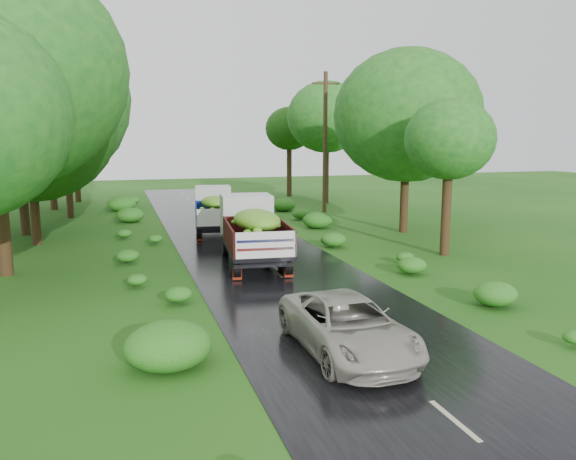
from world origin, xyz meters
name	(u,v)px	position (x,y,z in m)	size (l,w,h in m)	color
ground	(364,346)	(0.00, 0.00, 0.00)	(120.00, 120.00, 0.00)	#15490F
road	(302,293)	(0.00, 5.00, 0.01)	(6.50, 80.00, 0.02)	black
road_lines	(293,286)	(0.00, 6.00, 0.02)	(0.12, 69.60, 0.00)	#BFB78C
truck_near	(252,227)	(-0.49, 10.08, 1.52)	(2.85, 6.56, 2.68)	black
truck_far	(214,208)	(-0.73, 18.04, 1.37)	(2.75, 5.98, 2.43)	black
car	(347,326)	(-0.60, -0.33, 0.70)	(2.24, 4.86, 1.35)	#A49E92
utility_pole	(325,147)	(6.05, 18.92, 4.61)	(1.57, 0.36, 8.96)	#382616
trees_left	(33,107)	(-9.93, 21.11, 6.79)	(6.11, 33.75, 9.86)	black
trees_right	(358,123)	(9.33, 21.67, 6.13)	(5.23, 29.06, 8.36)	black
shrubs	(244,238)	(0.00, 14.00, 0.35)	(11.90, 44.00, 0.70)	#226317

